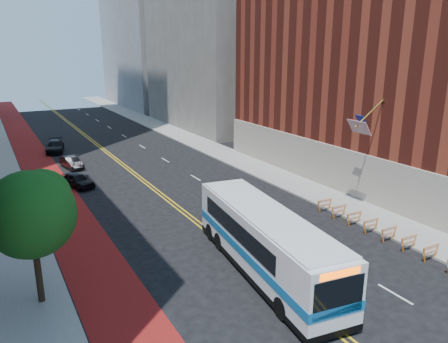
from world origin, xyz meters
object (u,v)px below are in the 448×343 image
transit_bus (265,240)px  car_c (55,146)px  car_b (72,162)px  car_a (77,180)px  street_tree (32,211)px

transit_bus → car_c: (-5.67, 36.89, -1.20)m
car_b → car_c: bearing=81.9°
car_a → car_c: car_c is taller
car_a → car_b: (0.80, 7.03, -0.03)m
street_tree → car_c: bearing=80.4°
car_b → car_c: 8.68m
transit_bus → car_b: 28.74m
car_a → car_c: 15.71m
street_tree → transit_bus: size_ratio=0.50×
street_tree → car_a: bearing=73.9°
car_a → transit_bus: bearing=-95.2°
transit_bus → car_b: (-5.34, 28.21, -1.27)m
transit_bus → car_a: transit_bus is taller
car_b → car_c: size_ratio=0.80×
street_tree → car_c: size_ratio=1.40×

